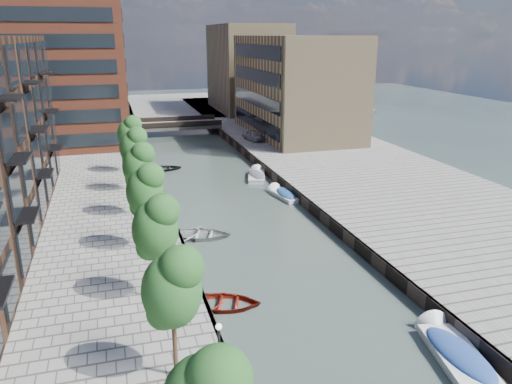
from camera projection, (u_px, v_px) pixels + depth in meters
name	position (u px, v px, depth m)	size (l,w,h in m)	color
water	(222.00, 190.00, 50.70)	(300.00, 300.00, 0.00)	#38473F
quay_right	(364.00, 174.00, 54.85)	(20.00, 140.00, 1.00)	gray
quay_wall_left	(161.00, 190.00, 48.90)	(0.25, 140.00, 1.00)	#332823
quay_wall_right	(279.00, 181.00, 52.19)	(0.25, 140.00, 1.00)	#332823
far_closure	(160.00, 107.00, 105.45)	(80.00, 40.00, 1.00)	gray
tower	(48.00, 27.00, 64.19)	(18.00, 18.00, 30.00)	brown
tan_block_near	(295.00, 86.00, 72.73)	(12.00, 25.00, 14.00)	#9F8761
tan_block_far	(247.00, 68.00, 96.22)	(12.00, 20.00, 16.00)	#9F8761
bridge	(178.00, 125.00, 79.56)	(13.00, 6.00, 1.30)	gray
tree_1	(172.00, 286.00, 20.28)	(2.50, 2.50, 5.95)	#382619
tree_2	(155.00, 226.00, 26.68)	(2.50, 2.50, 5.95)	#382619
tree_3	(145.00, 189.00, 33.09)	(2.50, 2.50, 5.95)	#382619
tree_4	(138.00, 164.00, 39.49)	(2.50, 2.50, 5.95)	#382619
tree_5	(133.00, 146.00, 45.90)	(2.50, 2.50, 5.95)	#382619
tree_6	(129.00, 132.00, 52.30)	(2.50, 2.50, 5.95)	#382619
lamp_0	(220.00, 362.00, 18.42)	(0.24, 0.24, 4.12)	black
lamp_1	(168.00, 217.00, 33.06)	(0.24, 0.24, 4.12)	black
lamp_2	(148.00, 161.00, 47.70)	(0.24, 0.24, 4.12)	black
sloop_2	(224.00, 307.00, 28.93)	(3.10, 4.35, 0.90)	maroon
sloop_3	(201.00, 238.00, 38.80)	(3.42, 4.79, 0.99)	#AEAEAC
sloop_4	(164.00, 170.00, 58.19)	(3.03, 4.24, 0.88)	black
motorboat_0	(454.00, 352.00, 24.38)	(3.09, 6.04, 1.92)	white
motorboat_3	(284.00, 194.00, 48.66)	(2.27, 4.81, 1.54)	white
motorboat_4	(257.00, 175.00, 55.24)	(3.08, 5.24, 1.65)	white
car	(254.00, 135.00, 69.46)	(1.67, 4.16, 1.42)	#B5B6BA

